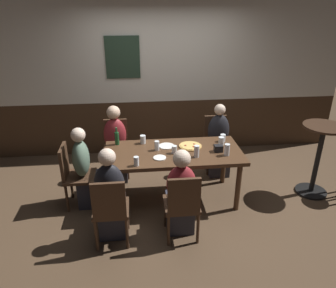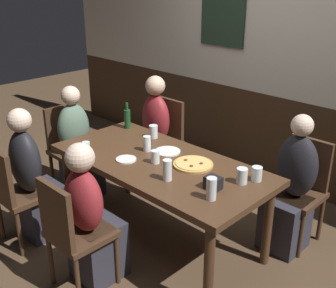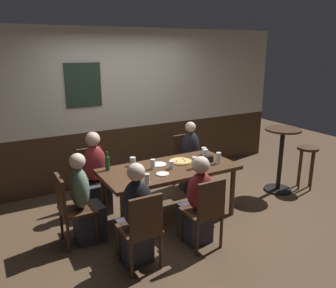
# 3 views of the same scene
# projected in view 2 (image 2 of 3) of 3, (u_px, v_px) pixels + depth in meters

# --- Properties ---
(ground_plane) EXTENTS (12.00, 12.00, 0.00)m
(ground_plane) POSITION_uv_depth(u_px,v_px,m) (160.00, 238.00, 3.62)
(ground_plane) COLOR #4C3826
(wall_back) EXTENTS (6.40, 0.13, 2.60)m
(wall_back) POSITION_uv_depth(u_px,v_px,m) (276.00, 60.00, 4.21)
(wall_back) COLOR #3D2819
(wall_back) RESTS_ON ground_plane
(dining_table) EXTENTS (1.83, 0.87, 0.74)m
(dining_table) POSITION_uv_depth(u_px,v_px,m) (160.00, 170.00, 3.37)
(dining_table) COLOR #472D1C
(dining_table) RESTS_ON ground_plane
(chair_right_far) EXTENTS (0.40, 0.40, 0.88)m
(chair_right_far) POSITION_uv_depth(u_px,v_px,m) (301.00, 185.00, 3.47)
(chair_right_far) COLOR #422B1C
(chair_right_far) RESTS_ON ground_plane
(chair_left_far) EXTENTS (0.40, 0.40, 0.88)m
(chair_left_far) POSITION_uv_depth(u_px,v_px,m) (164.00, 136.00, 4.51)
(chair_left_far) COLOR #422B1C
(chair_left_far) RESTS_ON ground_plane
(chair_mid_near) EXTENTS (0.40, 0.40, 0.88)m
(chair_mid_near) POSITION_uv_depth(u_px,v_px,m) (72.00, 230.00, 2.87)
(chair_mid_near) COLOR #422B1C
(chair_mid_near) RESTS_ON ground_plane
(chair_left_near) EXTENTS (0.40, 0.40, 0.88)m
(chair_left_near) POSITION_uv_depth(u_px,v_px,m) (15.00, 190.00, 3.39)
(chair_left_near) COLOR #422B1C
(chair_left_near) RESTS_ON ground_plane
(chair_head_west) EXTENTS (0.40, 0.40, 0.88)m
(chair_head_west) POSITION_uv_depth(u_px,v_px,m) (69.00, 144.00, 4.29)
(chair_head_west) COLOR #422B1C
(chair_head_west) RESTS_ON ground_plane
(person_right_far) EXTENTS (0.34, 0.37, 1.14)m
(person_right_far) POSITION_uv_depth(u_px,v_px,m) (291.00, 194.00, 3.37)
(person_right_far) COLOR #2D2D38
(person_right_far) RESTS_ON ground_plane
(person_left_far) EXTENTS (0.34, 0.37, 1.17)m
(person_left_far) POSITION_uv_depth(u_px,v_px,m) (153.00, 140.00, 4.41)
(person_left_far) COLOR #2D2D38
(person_left_far) RESTS_ON ground_plane
(person_mid_near) EXTENTS (0.34, 0.37, 1.10)m
(person_mid_near) POSITION_uv_depth(u_px,v_px,m) (91.00, 224.00, 2.99)
(person_mid_near) COLOR #2D2D38
(person_mid_near) RESTS_ON ground_plane
(person_left_near) EXTENTS (0.34, 0.37, 1.16)m
(person_left_near) POSITION_uv_depth(u_px,v_px,m) (34.00, 184.00, 3.50)
(person_left_near) COLOR #2D2D38
(person_left_near) RESTS_ON ground_plane
(person_head_west) EXTENTS (0.37, 0.34, 1.13)m
(person_head_west) POSITION_uv_depth(u_px,v_px,m) (78.00, 151.00, 4.20)
(person_head_west) COLOR #2D2D38
(person_head_west) RESTS_ON ground_plane
(pizza) EXTENTS (0.31, 0.31, 0.03)m
(pizza) POSITION_uv_depth(u_px,v_px,m) (193.00, 164.00, 3.25)
(pizza) COLOR tan
(pizza) RESTS_ON dining_table
(pint_glass_stout) EXTENTS (0.06, 0.06, 0.12)m
(pint_glass_stout) POSITION_uv_depth(u_px,v_px,m) (86.00, 149.00, 3.41)
(pint_glass_stout) COLOR silver
(pint_glass_stout) RESTS_ON dining_table
(pint_glass_amber) EXTENTS (0.08, 0.08, 0.11)m
(pint_glass_amber) POSITION_uv_depth(u_px,v_px,m) (242.00, 177.00, 2.97)
(pint_glass_amber) COLOR silver
(pint_glass_amber) RESTS_ON dining_table
(tumbler_water) EXTENTS (0.07, 0.07, 0.16)m
(tumbler_water) POSITION_uv_depth(u_px,v_px,m) (167.00, 171.00, 3.01)
(tumbler_water) COLOR silver
(tumbler_water) RESTS_ON dining_table
(pint_glass_pale) EXTENTS (0.07, 0.07, 0.16)m
(pint_glass_pale) POSITION_uv_depth(u_px,v_px,m) (211.00, 190.00, 2.75)
(pint_glass_pale) COLOR silver
(pint_glass_pale) RESTS_ON dining_table
(beer_glass_half) EXTENTS (0.06, 0.06, 0.13)m
(beer_glass_half) POSITION_uv_depth(u_px,v_px,m) (147.00, 145.00, 3.50)
(beer_glass_half) COLOR silver
(beer_glass_half) RESTS_ON dining_table
(tumbler_short) EXTENTS (0.07, 0.07, 0.10)m
(tumbler_short) POSITION_uv_depth(u_px,v_px,m) (155.00, 157.00, 3.28)
(tumbler_short) COLOR silver
(tumbler_short) RESTS_ON dining_table
(highball_clear) EXTENTS (0.08, 0.08, 0.12)m
(highball_clear) POSITION_uv_depth(u_px,v_px,m) (153.00, 132.00, 3.78)
(highball_clear) COLOR silver
(highball_clear) RESTS_ON dining_table
(beer_glass_tall) EXTENTS (0.08, 0.08, 0.11)m
(beer_glass_tall) POSITION_uv_depth(u_px,v_px,m) (257.00, 174.00, 3.01)
(beer_glass_tall) COLOR silver
(beer_glass_tall) RESTS_ON dining_table
(beer_bottle_green) EXTENTS (0.06, 0.06, 0.25)m
(beer_bottle_green) POSITION_uv_depth(u_px,v_px,m) (127.00, 118.00, 3.99)
(beer_bottle_green) COLOR #194723
(beer_bottle_green) RESTS_ON dining_table
(plate_white_large) EXTENTS (0.21, 0.21, 0.01)m
(plate_white_large) POSITION_uv_depth(u_px,v_px,m) (168.00, 151.00, 3.49)
(plate_white_large) COLOR white
(plate_white_large) RESTS_ON dining_table
(plate_white_small) EXTENTS (0.16, 0.16, 0.01)m
(plate_white_small) POSITION_uv_depth(u_px,v_px,m) (126.00, 159.00, 3.35)
(plate_white_small) COLOR white
(plate_white_small) RESTS_ON dining_table
(condiment_caddy) EXTENTS (0.11, 0.09, 0.09)m
(condiment_caddy) POSITION_uv_depth(u_px,v_px,m) (213.00, 183.00, 2.90)
(condiment_caddy) COLOR black
(condiment_caddy) RESTS_ON dining_table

